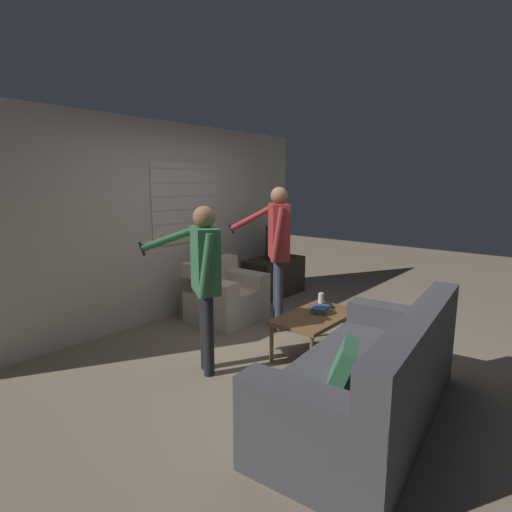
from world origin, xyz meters
name	(u,v)px	position (x,y,z in m)	size (l,w,h in m)	color
ground_plane	(292,355)	(0.00, 0.00, 0.00)	(16.00, 16.00, 0.00)	#7F705B
wall_back	(167,221)	(0.01, 2.03, 1.28)	(5.20, 0.08, 2.55)	#BCB7A8
couch_blue	(372,380)	(-0.55, -1.12, 0.32)	(2.15, 1.14, 0.90)	#424247
armchair_beige	(225,295)	(0.37, 1.35, 0.32)	(0.89, 0.80, 0.78)	beige
coffee_table	(316,319)	(0.19, -0.16, 0.39)	(0.96, 0.55, 0.43)	brown
tv_stand	(274,277)	(1.71, 1.55, 0.30)	(1.01, 0.53, 0.60)	#33281E
tv	(274,243)	(1.71, 1.56, 0.84)	(0.60, 0.62, 0.49)	black
person_left_standing	(204,270)	(-0.83, 0.42, 1.00)	(0.57, 0.76, 1.58)	black
person_right_standing	(278,240)	(0.53, 0.60, 1.11)	(0.51, 0.83, 1.74)	#33384C
book_stack	(321,309)	(0.30, -0.15, 0.46)	(0.24, 0.19, 0.06)	gold
soda_can	(321,298)	(0.56, 0.00, 0.49)	(0.07, 0.07, 0.13)	silver
spare_remote	(331,306)	(0.52, -0.15, 0.44)	(0.12, 0.12, 0.02)	black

